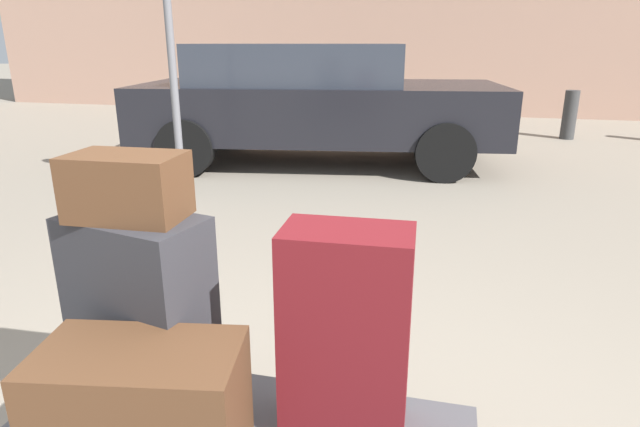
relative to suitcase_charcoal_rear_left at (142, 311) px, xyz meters
The scene contains 7 objects.
suitcase_charcoal_rear_left is the anchor object (origin of this frame).
duffel_bag_brown_front_left 0.34m from the suitcase_charcoal_rear_left, 60.30° to the right, with size 0.53×0.30×0.36m, color #51331E.
suitcase_maroon_rear_right 0.65m from the suitcase_charcoal_rear_left, ahead, with size 0.36×0.22×0.63m, color maroon.
duffel_bag_brown_topmost_pile 0.40m from the suitcase_charcoal_rear_left, ahead, with size 0.32×0.20×0.19m, color #51331E.
parked_car 5.12m from the suitcase_charcoal_rear_left, 98.06° to the left, with size 4.52×2.42×1.42m.
bollard_kerb_near 8.05m from the suitcase_charcoal_rear_left, 70.48° to the left, with size 0.21×0.21×0.74m, color #383838.
no_parking_sign 3.55m from the suitcase_charcoal_rear_left, 116.00° to the left, with size 0.50×0.07×2.46m.
Camera 1 is at (0.55, -1.07, 1.45)m, focal length 29.88 mm.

